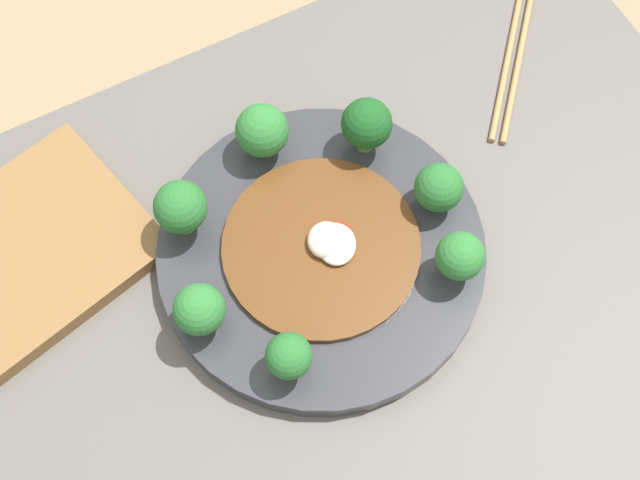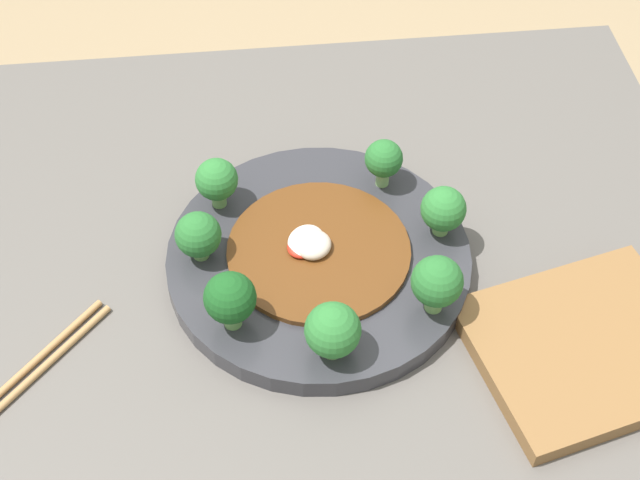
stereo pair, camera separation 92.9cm
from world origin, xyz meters
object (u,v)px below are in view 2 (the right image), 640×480
object	(u,v)px
broccoli_west	(198,235)
stirfry_center	(318,249)
plate	(320,260)
broccoli_northeast	(384,160)
cutting_board	(586,347)
broccoli_northwest	(217,180)
chopsticks	(26,377)
broccoli_southwest	(230,299)
broccoli_east	(443,210)
broccoli_southeast	(437,282)
broccoli_south	(331,331)

from	to	relation	value
broccoli_west	stirfry_center	xyz separation A→B (m)	(0.12, -0.01, -0.03)
plate	stirfry_center	distance (m)	0.02
broccoli_northeast	cutting_board	size ratio (longest dim) A/B	0.24
broccoli_northwest	broccoli_west	bearing A→B (deg)	-106.48
broccoli_northeast	chopsticks	world-z (taller)	broccoli_northeast
chopsticks	stirfry_center	bearing A→B (deg)	20.41
broccoli_southwest	chopsticks	bearing A→B (deg)	-172.22
stirfry_center	cutting_board	bearing A→B (deg)	-28.75
plate	chopsticks	distance (m)	0.31
broccoli_east	broccoli_northwest	bearing A→B (deg)	164.38
broccoli_southwest	cutting_board	bearing A→B (deg)	-9.20
stirfry_center	plate	bearing A→B (deg)	-18.73
broccoli_west	broccoli_southwest	world-z (taller)	broccoli_southwest
plate	broccoli_southeast	world-z (taller)	broccoli_southeast
broccoli_west	broccoli_southwest	xyz separation A→B (m)	(0.03, -0.09, 0.01)
cutting_board	plate	bearing A→B (deg)	151.16
broccoli_east	chopsticks	bearing A→B (deg)	-163.73
broccoli_east	cutting_board	xyz separation A→B (m)	(0.12, -0.15, -0.05)
broccoli_northeast	broccoli_southwest	world-z (taller)	broccoli_southwest
broccoli_southwest	broccoli_southeast	bearing A→B (deg)	-0.40
broccoli_northwest	broccoli_east	distance (m)	0.24
broccoli_southeast	broccoli_southwest	size ratio (longest dim) A/B	1.00
broccoli_northeast	stirfry_center	xyz separation A→B (m)	(-0.08, -0.09, -0.03)
broccoli_west	broccoli_southwest	distance (m)	0.09
broccoli_east	broccoli_southeast	xyz separation A→B (m)	(-0.03, -0.10, 0.01)
broccoli_east	cutting_board	distance (m)	0.20
broccoli_south	broccoli_east	bearing A→B (deg)	46.42
broccoli_east	broccoli_southwest	distance (m)	0.24
broccoli_south	chopsticks	bearing A→B (deg)	176.89
broccoli_south	broccoli_southwest	bearing A→B (deg)	154.49
broccoli_west	stirfry_center	bearing A→B (deg)	-3.99
broccoli_northwest	broccoli_east	size ratio (longest dim) A/B	1.03
cutting_board	stirfry_center	bearing A→B (deg)	151.25
broccoli_northwest	chopsticks	size ratio (longest dim) A/B	0.36
broccoli_northwest	broccoli_southwest	size ratio (longest dim) A/B	0.91
broccoli_west	broccoli_south	distance (m)	0.18
broccoli_northwest	broccoli_northeast	world-z (taller)	broccoli_northwest
plate	chopsticks	size ratio (longest dim) A/B	1.88
broccoli_southwest	cutting_board	size ratio (longest dim) A/B	0.27
plate	broccoli_northwest	xyz separation A→B (m)	(-0.10, 0.08, 0.05)
broccoli_northwest	broccoli_south	world-z (taller)	broccoli_south
broccoli_east	chopsticks	xyz separation A→B (m)	(-0.42, -0.12, -0.05)
stirfry_center	cutting_board	world-z (taller)	stirfry_center
broccoli_southwest	plate	bearing A→B (deg)	40.66
plate	broccoli_southwest	distance (m)	0.13
stirfry_center	chopsticks	world-z (taller)	stirfry_center
broccoli_south	cutting_board	size ratio (longest dim) A/B	0.25
plate	broccoli_northwest	size ratio (longest dim) A/B	5.25
broccoli_southwest	stirfry_center	size ratio (longest dim) A/B	0.35
broccoli_east	stirfry_center	xyz separation A→B (m)	(-0.13, -0.02, -0.03)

